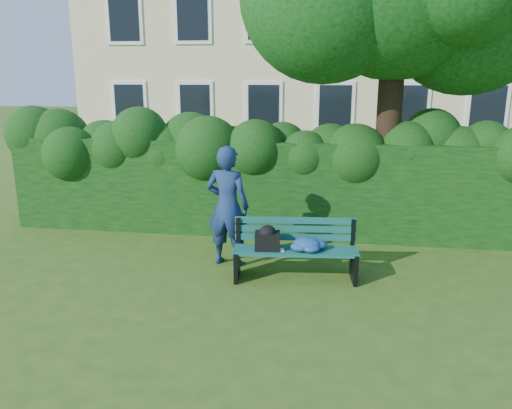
# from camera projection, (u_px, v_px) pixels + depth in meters

# --- Properties ---
(ground) EXTENTS (80.00, 80.00, 0.00)m
(ground) POSITION_uv_depth(u_px,v_px,m) (250.00, 273.00, 7.71)
(ground) COLOR #365219
(ground) RESTS_ON ground
(hedge) EXTENTS (10.00, 1.00, 1.80)m
(hedge) POSITION_uv_depth(u_px,v_px,m) (269.00, 186.00, 9.59)
(hedge) COLOR black
(hedge) RESTS_ON ground
(park_bench) EXTENTS (1.89, 0.74, 0.89)m
(park_bench) POSITION_uv_depth(u_px,v_px,m) (293.00, 247.00, 7.41)
(park_bench) COLOR #0E483D
(park_bench) RESTS_ON ground
(man_reading) EXTENTS (0.77, 0.57, 1.93)m
(man_reading) POSITION_uv_depth(u_px,v_px,m) (228.00, 206.00, 7.88)
(man_reading) COLOR navy
(man_reading) RESTS_ON ground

